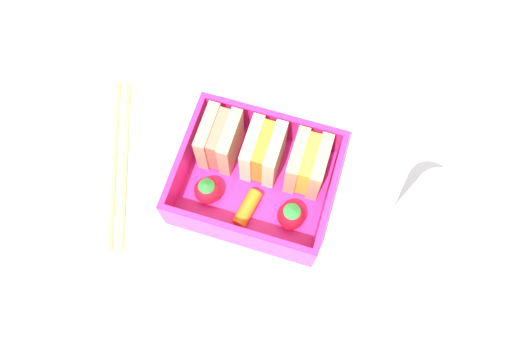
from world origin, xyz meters
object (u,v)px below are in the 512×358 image
at_px(sandwich_left, 220,140).
at_px(strawberry_left, 208,190).
at_px(sandwich_center_left, 263,152).
at_px(sandwich_center, 308,164).
at_px(chopstick_pair, 119,161).
at_px(drinking_glass, 428,207).
at_px(strawberry_far_left, 291,215).
at_px(carrot_stick_far_left, 246,208).

distance_m(sandwich_left, strawberry_left, 0.05).
height_order(sandwich_center_left, sandwich_center, same).
bearing_deg(strawberry_left, sandwich_left, 93.48).
bearing_deg(strawberry_left, sandwich_center_left, 49.83).
xyz_separation_m(chopstick_pair, drinking_glass, (0.32, 0.03, 0.04)).
bearing_deg(chopstick_pair, drinking_glass, 5.50).
bearing_deg(strawberry_far_left, sandwich_left, 150.32).
relative_size(chopstick_pair, drinking_glass, 2.30).
xyz_separation_m(sandwich_center, drinking_glass, (0.12, -0.01, 0.00)).
bearing_deg(sandwich_center_left, strawberry_far_left, -49.28).
relative_size(sandwich_left, sandwich_center, 1.00).
height_order(strawberry_left, strawberry_far_left, same).
height_order(carrot_stick_far_left, chopstick_pair, carrot_stick_far_left).
bearing_deg(sandwich_center, strawberry_far_left, -91.90).
relative_size(sandwich_left, drinking_glass, 0.68).
xyz_separation_m(strawberry_left, chopstick_pair, (-0.11, 0.01, -0.02)).
bearing_deg(sandwich_center, drinking_glass, -4.42).
distance_m(sandwich_center, chopstick_pair, 0.21).
height_order(sandwich_center_left, carrot_stick_far_left, sandwich_center_left).
height_order(strawberry_far_left, drinking_glass, drinking_glass).
xyz_separation_m(sandwich_left, sandwich_center, (0.09, 0.00, 0.00)).
relative_size(sandwich_center, carrot_stick_far_left, 1.48).
xyz_separation_m(sandwich_center, chopstick_pair, (-0.20, -0.04, -0.04)).
bearing_deg(sandwich_center, chopstick_pair, -168.45).
bearing_deg(sandwich_center_left, sandwich_center, 0.00).
relative_size(strawberry_left, chopstick_pair, 0.17).
height_order(strawberry_far_left, chopstick_pair, strawberry_far_left).
xyz_separation_m(sandwich_center, carrot_stick_far_left, (-0.05, -0.06, -0.02)).
bearing_deg(carrot_stick_far_left, sandwich_center_left, 88.82).
bearing_deg(strawberry_far_left, strawberry_left, 179.59).
bearing_deg(sandwich_center_left, strawberry_left, -130.17).
distance_m(carrot_stick_far_left, drinking_glass, 0.18).
relative_size(sandwich_center_left, chopstick_pair, 0.30).
relative_size(sandwich_left, chopstick_pair, 0.30).
bearing_deg(carrot_stick_far_left, strawberry_left, 174.27).
bearing_deg(chopstick_pair, strawberry_left, -5.80).
xyz_separation_m(strawberry_left, drinking_glass, (0.21, 0.04, 0.02)).
relative_size(sandwich_left, strawberry_left, 1.71).
distance_m(strawberry_left, chopstick_pair, 0.11).
distance_m(strawberry_far_left, chopstick_pair, 0.20).
xyz_separation_m(sandwich_center_left, drinking_glass, (0.17, -0.01, 0.00)).
xyz_separation_m(sandwich_center_left, sandwich_center, (0.05, 0.00, 0.00)).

